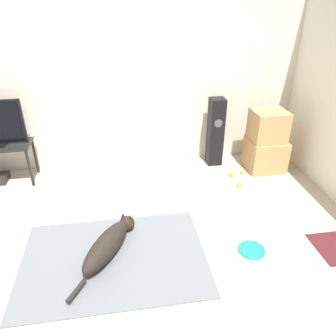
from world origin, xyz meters
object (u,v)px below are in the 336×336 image
Objects in this scene: tennis_ball_loose_on_carpet at (243,172)px; frisbee at (252,250)px; dog at (109,244)px; tennis_ball_by_boxes at (239,185)px; tennis_ball_near_speaker at (232,174)px; cardboard_box_lower at (265,154)px; floor_speaker at (215,132)px; cardboard_box_upper at (268,126)px.

frisbee is at bearing -107.35° from tennis_ball_loose_on_carpet.
frisbee is (1.39, -0.18, -0.12)m from dog.
tennis_ball_loose_on_carpet is (0.46, 1.48, 0.02)m from frisbee.
tennis_ball_by_boxes is 0.28m from tennis_ball_near_speaker.
cardboard_box_lower is (2.20, 1.42, 0.10)m from dog.
dog is 2.32m from floor_speaker.
dog is 15.03× the size of tennis_ball_near_speaker.
tennis_ball_near_speaker is (-0.50, -0.16, -0.62)m from cardboard_box_upper.
tennis_ball_loose_on_carpet is at bearing 12.82° from tennis_ball_near_speaker.
floor_speaker reaches higher than dog.
tennis_ball_near_speaker is (1.68, 1.27, -0.10)m from dog.
cardboard_box_upper is 6.77× the size of tennis_ball_loose_on_carpet.
cardboard_box_upper is 0.71m from tennis_ball_loose_on_carpet.
cardboard_box_lower reaches higher than tennis_ball_by_boxes.
cardboard_box_upper is 0.92m from tennis_ball_by_boxes.
dog is 2.22× the size of cardboard_box_upper.
tennis_ball_near_speaker is at bearing -71.64° from floor_speaker.
tennis_ball_by_boxes is 1.00× the size of tennis_ball_loose_on_carpet.
frisbee is at bearing -116.29° from cardboard_box_upper.
cardboard_box_upper reaches higher than tennis_ball_near_speaker.
tennis_ball_by_boxes is (1.68, 0.98, -0.10)m from dog.
frisbee is 1.47m from tennis_ball_near_speaker.
floor_speaker is at bearing 85.60° from frisbee.
cardboard_box_upper is at bearing 63.71° from frisbee.
tennis_ball_near_speaker is at bearing 36.94° from dog.
tennis_ball_by_boxes is (-0.51, -0.44, -0.62)m from cardboard_box_upper.
tennis_ball_by_boxes reaches higher than frisbee.
tennis_ball_near_speaker is at bearing 78.71° from frisbee.
tennis_ball_loose_on_carpet is at bearing -50.94° from floor_speaker.
floor_speaker is 0.65m from tennis_ball_near_speaker.
cardboard_box_upper reaches higher than tennis_ball_loose_on_carpet.
cardboard_box_upper is (2.19, 1.43, 0.53)m from dog.
cardboard_box_lower is at bearing 39.92° from tennis_ball_by_boxes.
floor_speaker is 0.68m from tennis_ball_loose_on_carpet.
tennis_ball_by_boxes is at bearing -90.21° from tennis_ball_near_speaker.
dog is at bearing -149.67° from tennis_ball_by_boxes.
cardboard_box_lower is at bearing -22.63° from floor_speaker.
floor_speaker is 0.86m from tennis_ball_by_boxes.
tennis_ball_near_speaker and tennis_ball_loose_on_carpet have the same top height.
tennis_ball_by_boxes is at bearing -78.70° from floor_speaker.
frisbee is at bearing -94.40° from floor_speaker.
dog is 15.03× the size of tennis_ball_loose_on_carpet.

